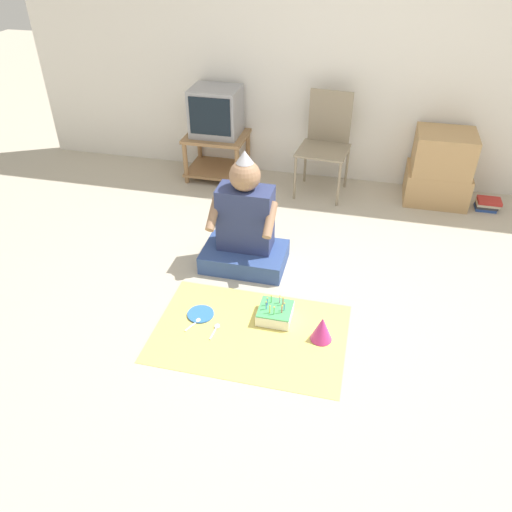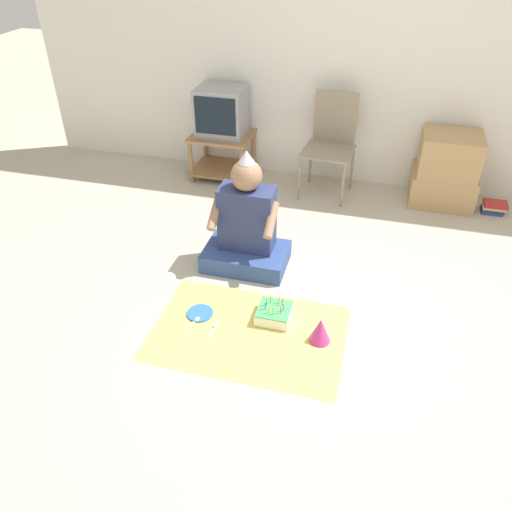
{
  "view_description": "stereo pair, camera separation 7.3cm",
  "coord_description": "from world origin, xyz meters",
  "views": [
    {
      "loc": [
        0.17,
        -2.4,
        2.24
      ],
      "look_at": [
        -0.45,
        0.21,
        0.35
      ],
      "focal_mm": 35.0,
      "sensor_mm": 36.0,
      "label": 1
    },
    {
      "loc": [
        0.24,
        -2.39,
        2.24
      ],
      "look_at": [
        -0.45,
        0.21,
        0.35
      ],
      "focal_mm": 35.0,
      "sensor_mm": 36.0,
      "label": 2
    }
  ],
  "objects": [
    {
      "name": "person_seated",
      "position": [
        -0.63,
        0.6,
        0.31
      ],
      "size": [
        0.62,
        0.41,
        0.91
      ],
      "color": "#334C8C",
      "rests_on": "ground_plane"
    },
    {
      "name": "ground_plane",
      "position": [
        0.0,
        0.0,
        0.0
      ],
      "size": [
        16.0,
        16.0,
        0.0
      ],
      "primitive_type": "plane",
      "color": "#BCB29E"
    },
    {
      "name": "plastic_spoon_far",
      "position": [
        -0.63,
        -0.16,
        0.01
      ],
      "size": [
        0.04,
        0.15,
        0.01
      ],
      "color": "white",
      "rests_on": "party_cloth"
    },
    {
      "name": "party_hat_blue",
      "position": [
        0.04,
        -0.1,
        0.09
      ],
      "size": [
        0.14,
        0.14,
        0.17
      ],
      "color": "#CC338C",
      "rests_on": "party_cloth"
    },
    {
      "name": "wall_back",
      "position": [
        0.0,
        2.26,
        1.27
      ],
      "size": [
        6.4,
        0.06,
        2.55
      ],
      "color": "white",
      "rests_on": "ground_plane"
    },
    {
      "name": "book_pile",
      "position": [
        1.28,
        1.9,
        0.05
      ],
      "size": [
        0.21,
        0.15,
        0.1
      ],
      "color": "#284793",
      "rests_on": "ground_plane"
    },
    {
      "name": "folding_chair",
      "position": [
        -0.21,
        1.96,
        0.52
      ],
      "size": [
        0.48,
        0.47,
        0.91
      ],
      "color": "gray",
      "rests_on": "ground_plane"
    },
    {
      "name": "paper_plate",
      "position": [
        -0.77,
        -0.06,
        0.01
      ],
      "size": [
        0.18,
        0.18,
        0.01
      ],
      "color": "blue",
      "rests_on": "party_cloth"
    },
    {
      "name": "birthday_cake",
      "position": [
        -0.28,
        0.03,
        0.05
      ],
      "size": [
        0.22,
        0.22,
        0.15
      ],
      "color": "white",
      "rests_on": "party_cloth"
    },
    {
      "name": "plastic_spoon_near",
      "position": [
        -0.77,
        -0.14,
        0.01
      ],
      "size": [
        0.07,
        0.14,
        0.01
      ],
      "color": "white",
      "rests_on": "party_cloth"
    },
    {
      "name": "tv",
      "position": [
        -1.27,
        2.01,
        0.66
      ],
      "size": [
        0.45,
        0.39,
        0.44
      ],
      "color": "#99999E",
      "rests_on": "tv_stand"
    },
    {
      "name": "tv_stand",
      "position": [
        -1.27,
        1.99,
        0.26
      ],
      "size": [
        0.58,
        0.48,
        0.44
      ],
      "color": "#997047",
      "rests_on": "ground_plane"
    },
    {
      "name": "party_cloth",
      "position": [
        -0.41,
        -0.15,
        0.0
      ],
      "size": [
        1.22,
        0.82,
        0.01
      ],
      "color": "#EAD666",
      "rests_on": "ground_plane"
    },
    {
      "name": "cardboard_box_stack",
      "position": [
        0.83,
        1.98,
        0.32
      ],
      "size": [
        0.56,
        0.45,
        0.65
      ],
      "color": "tan",
      "rests_on": "ground_plane"
    }
  ]
}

